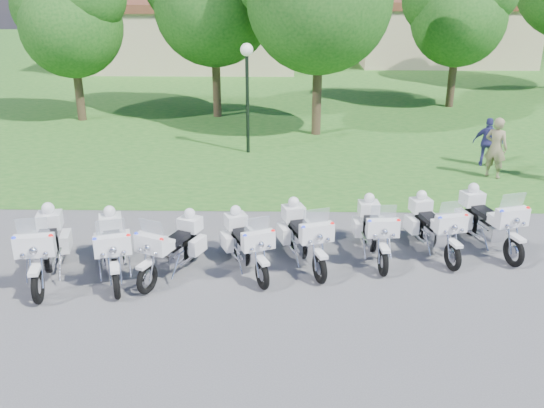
{
  "coord_description": "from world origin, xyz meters",
  "views": [
    {
      "loc": [
        0.42,
        -12.34,
        6.37
      ],
      "look_at": [
        0.14,
        1.2,
        0.95
      ],
      "focal_mm": 40.0,
      "sensor_mm": 36.0,
      "label": 1
    }
  ],
  "objects_px": {
    "motorcycle_0": "(45,247)",
    "lamp_post": "(247,70)",
    "motorcycle_6": "(434,226)",
    "motorcycle_7": "(489,220)",
    "bystander_a": "(496,148)",
    "motorcycle_5": "(374,230)",
    "motorcycle_2": "(173,246)",
    "motorcycle_1": "(113,247)",
    "motorcycle_3": "(247,243)",
    "motorcycle_4": "(304,235)",
    "bystander_c": "(488,142)"
  },
  "relations": [
    {
      "from": "motorcycle_5",
      "to": "lamp_post",
      "type": "xyz_separation_m",
      "value": [
        -3.38,
        8.17,
        2.27
      ]
    },
    {
      "from": "bystander_a",
      "to": "bystander_c",
      "type": "xyz_separation_m",
      "value": [
        0.13,
        1.17,
        -0.15
      ]
    },
    {
      "from": "motorcycle_0",
      "to": "motorcycle_5",
      "type": "relative_size",
      "value": 1.1
    },
    {
      "from": "motorcycle_3",
      "to": "motorcycle_5",
      "type": "height_order",
      "value": "motorcycle_5"
    },
    {
      "from": "motorcycle_4",
      "to": "motorcycle_5",
      "type": "distance_m",
      "value": 1.67
    },
    {
      "from": "bystander_a",
      "to": "bystander_c",
      "type": "bearing_deg",
      "value": -58.29
    },
    {
      "from": "motorcycle_7",
      "to": "bystander_c",
      "type": "distance_m",
      "value": 6.54
    },
    {
      "from": "motorcycle_3",
      "to": "motorcycle_5",
      "type": "distance_m",
      "value": 2.99
    },
    {
      "from": "motorcycle_0",
      "to": "motorcycle_7",
      "type": "relative_size",
      "value": 1.07
    },
    {
      "from": "motorcycle_4",
      "to": "motorcycle_7",
      "type": "xyz_separation_m",
      "value": [
        4.41,
        0.89,
        0.02
      ]
    },
    {
      "from": "motorcycle_4",
      "to": "bystander_c",
      "type": "bearing_deg",
      "value": -149.57
    },
    {
      "from": "motorcycle_0",
      "to": "motorcycle_5",
      "type": "bearing_deg",
      "value": 178.76
    },
    {
      "from": "lamp_post",
      "to": "bystander_a",
      "type": "bearing_deg",
      "value": -17.85
    },
    {
      "from": "motorcycle_1",
      "to": "lamp_post",
      "type": "height_order",
      "value": "lamp_post"
    },
    {
      "from": "motorcycle_0",
      "to": "motorcycle_2",
      "type": "relative_size",
      "value": 1.19
    },
    {
      "from": "motorcycle_2",
      "to": "motorcycle_7",
      "type": "xyz_separation_m",
      "value": [
        7.27,
        1.47,
        0.05
      ]
    },
    {
      "from": "motorcycle_0",
      "to": "motorcycle_1",
      "type": "bearing_deg",
      "value": 174.12
    },
    {
      "from": "motorcycle_0",
      "to": "bystander_c",
      "type": "xyz_separation_m",
      "value": [
        11.85,
        7.97,
        0.09
      ]
    },
    {
      "from": "motorcycle_4",
      "to": "lamp_post",
      "type": "relative_size",
      "value": 0.6
    },
    {
      "from": "motorcycle_1",
      "to": "motorcycle_3",
      "type": "height_order",
      "value": "motorcycle_1"
    },
    {
      "from": "motorcycle_4",
      "to": "bystander_a",
      "type": "height_order",
      "value": "bystander_a"
    },
    {
      "from": "motorcycle_3",
      "to": "motorcycle_6",
      "type": "relative_size",
      "value": 0.94
    },
    {
      "from": "motorcycle_1",
      "to": "motorcycle_6",
      "type": "bearing_deg",
      "value": 173.47
    },
    {
      "from": "motorcycle_6",
      "to": "bystander_a",
      "type": "bearing_deg",
      "value": -134.42
    },
    {
      "from": "lamp_post",
      "to": "motorcycle_3",
      "type": "bearing_deg",
      "value": -86.92
    },
    {
      "from": "motorcycle_2",
      "to": "lamp_post",
      "type": "bearing_deg",
      "value": -72.63
    },
    {
      "from": "motorcycle_7",
      "to": "bystander_a",
      "type": "xyz_separation_m",
      "value": [
        1.76,
        5.09,
        0.28
      ]
    },
    {
      "from": "motorcycle_0",
      "to": "motorcycle_7",
      "type": "xyz_separation_m",
      "value": [
        9.96,
        1.71,
        -0.03
      ]
    },
    {
      "from": "motorcycle_2",
      "to": "bystander_a",
      "type": "relative_size",
      "value": 1.11
    },
    {
      "from": "motorcycle_2",
      "to": "lamp_post",
      "type": "height_order",
      "value": "lamp_post"
    },
    {
      "from": "motorcycle_6",
      "to": "motorcycle_2",
      "type": "bearing_deg",
      "value": -2.83
    },
    {
      "from": "motorcycle_0",
      "to": "motorcycle_3",
      "type": "height_order",
      "value": "motorcycle_0"
    },
    {
      "from": "motorcycle_6",
      "to": "motorcycle_4",
      "type": "bearing_deg",
      "value": -2.87
    },
    {
      "from": "motorcycle_2",
      "to": "bystander_c",
      "type": "xyz_separation_m",
      "value": [
        9.16,
        7.73,
        0.17
      ]
    },
    {
      "from": "lamp_post",
      "to": "bystander_c",
      "type": "xyz_separation_m",
      "value": [
        8.05,
        -1.38,
        -2.11
      ]
    },
    {
      "from": "motorcycle_0",
      "to": "motorcycle_4",
      "type": "xyz_separation_m",
      "value": [
        5.56,
        0.82,
        -0.05
      ]
    },
    {
      "from": "lamp_post",
      "to": "bystander_a",
      "type": "height_order",
      "value": "lamp_post"
    },
    {
      "from": "motorcycle_1",
      "to": "motorcycle_6",
      "type": "xyz_separation_m",
      "value": [
        7.17,
        1.31,
        -0.03
      ]
    },
    {
      "from": "motorcycle_2",
      "to": "motorcycle_6",
      "type": "xyz_separation_m",
      "value": [
        5.9,
        1.19,
        0.0
      ]
    },
    {
      "from": "lamp_post",
      "to": "bystander_c",
      "type": "bearing_deg",
      "value": -9.73
    },
    {
      "from": "motorcycle_0",
      "to": "motorcycle_1",
      "type": "distance_m",
      "value": 1.43
    },
    {
      "from": "motorcycle_2",
      "to": "lamp_post",
      "type": "distance_m",
      "value": 9.46
    },
    {
      "from": "motorcycle_1",
      "to": "motorcycle_7",
      "type": "height_order",
      "value": "motorcycle_7"
    },
    {
      "from": "motorcycle_6",
      "to": "motorcycle_7",
      "type": "bearing_deg",
      "value": 177.39
    },
    {
      "from": "motorcycle_5",
      "to": "motorcycle_7",
      "type": "xyz_separation_m",
      "value": [
        2.77,
        0.53,
        0.04
      ]
    },
    {
      "from": "bystander_a",
      "to": "motorcycle_0",
      "type": "bearing_deg",
      "value": 68.24
    },
    {
      "from": "motorcycle_2",
      "to": "motorcycle_5",
      "type": "xyz_separation_m",
      "value": [
        4.49,
        0.95,
        0.01
      ]
    },
    {
      "from": "motorcycle_0",
      "to": "lamp_post",
      "type": "distance_m",
      "value": 10.33
    },
    {
      "from": "motorcycle_6",
      "to": "bystander_a",
      "type": "distance_m",
      "value": 6.22
    },
    {
      "from": "motorcycle_0",
      "to": "motorcycle_1",
      "type": "relative_size",
      "value": 1.09
    }
  ]
}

